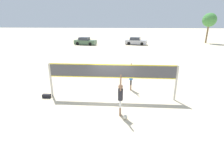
% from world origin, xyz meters
% --- Properties ---
extents(ground_plane, '(200.00, 200.00, 0.00)m').
position_xyz_m(ground_plane, '(0.00, 0.00, 0.00)').
color(ground_plane, beige).
extents(volleyball_net, '(8.47, 0.14, 2.37)m').
position_xyz_m(volleyball_net, '(0.00, 0.00, 1.68)').
color(volleyball_net, beige).
rests_on(volleyball_net, ground_plane).
extents(player_spiker, '(0.28, 0.72, 2.28)m').
position_xyz_m(player_spiker, '(0.61, -2.20, 1.21)').
color(player_spiker, '#8C664C').
rests_on(player_spiker, ground_plane).
extents(player_blocker, '(0.28, 0.69, 2.01)m').
position_xyz_m(player_blocker, '(1.32, 1.59, 1.05)').
color(player_blocker, '#8C664C').
rests_on(player_blocker, ground_plane).
extents(volleyball, '(0.24, 0.24, 0.24)m').
position_xyz_m(volleyball, '(0.91, -2.61, 0.12)').
color(volleyball, silver).
rests_on(volleyball, ground_plane).
extents(gear_bag, '(0.55, 0.24, 0.25)m').
position_xyz_m(gear_bag, '(-4.49, -0.26, 0.12)').
color(gear_bag, black).
rests_on(gear_bag, ground_plane).
extents(parked_car_near, '(4.72, 2.77, 1.50)m').
position_xyz_m(parked_car_near, '(3.16, 26.87, 0.68)').
color(parked_car_near, '#B7B7BC').
rests_on(parked_car_near, ground_plane).
extents(parked_car_mid, '(4.73, 2.56, 1.53)m').
position_xyz_m(parked_car_mid, '(-7.50, 25.92, 0.69)').
color(parked_car_mid, '#4C6B4C').
rests_on(parked_car_mid, ground_plane).
extents(tree_left_cluster, '(2.92, 2.92, 6.43)m').
position_xyz_m(tree_left_cluster, '(19.11, 30.67, 4.92)').
color(tree_left_cluster, brown).
rests_on(tree_left_cluster, ground_plane).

